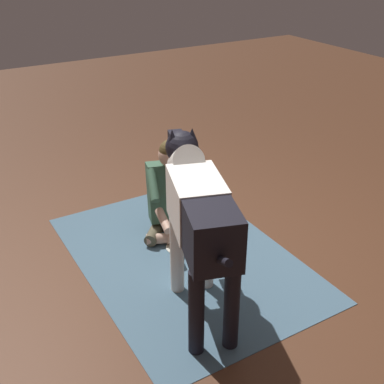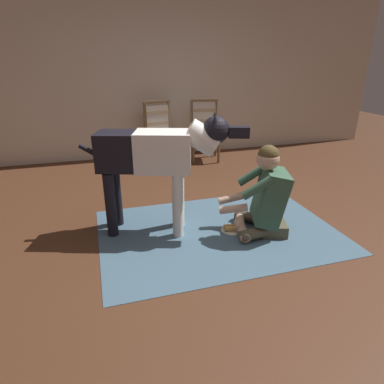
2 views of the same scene
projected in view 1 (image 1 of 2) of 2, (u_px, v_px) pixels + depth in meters
The scene contains 5 objects.
ground_plane at pixel (192, 249), 4.23m from camera, with size 14.51×14.51×0.00m, color #502E1D.
area_rug at pixel (184, 257), 4.12m from camera, with size 2.32×1.61×0.01m, color #466579.
person_sitting_on_floor at pixel (172, 195), 4.33m from camera, with size 0.73×0.60×0.88m.
large_dog at pixel (198, 212), 3.26m from camera, with size 1.51×0.63×1.17m.
hot_dog_on_plate at pixel (179, 245), 4.23m from camera, with size 0.22×0.22×0.06m.
Camera 1 is at (-3.02, 1.78, 2.42)m, focal length 46.09 mm.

